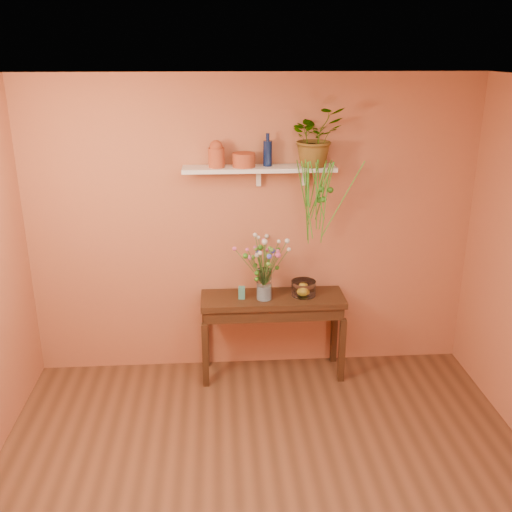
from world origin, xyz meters
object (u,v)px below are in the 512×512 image
object	(u,v)px
glass_bowl	(303,289)
spider_plant	(315,137)
terracotta_jug	(216,154)
bouquet	(264,256)
glass_vase	(264,286)
sideboard	(273,308)
blue_bottle	(268,153)

from	to	relation	value
glass_bowl	spider_plant	bearing A→B (deg)	46.39
terracotta_jug	glass_bowl	bearing A→B (deg)	-5.36
bouquet	glass_bowl	size ratio (longest dim) A/B	2.32
glass_vase	glass_bowl	xyz separation A→B (m)	(0.36, 0.06, -0.06)
spider_plant	bouquet	world-z (taller)	spider_plant
sideboard	terracotta_jug	xyz separation A→B (m)	(-0.48, 0.09, 1.38)
glass_vase	bouquet	size ratio (longest dim) A/B	0.54
spider_plant	blue_bottle	bearing A→B (deg)	175.88
bouquet	glass_bowl	distance (m)	0.51
terracotta_jug	blue_bottle	xyz separation A→B (m)	(0.43, 0.03, 0.00)
glass_vase	blue_bottle	bearing A→B (deg)	77.21
blue_bottle	bouquet	bearing A→B (deg)	-102.86
glass_vase	sideboard	bearing A→B (deg)	29.15
sideboard	bouquet	size ratio (longest dim) A/B	2.49
bouquet	terracotta_jug	bearing A→B (deg)	159.28
sideboard	glass_vase	distance (m)	0.25
sideboard	blue_bottle	xyz separation A→B (m)	(-0.04, 0.12, 1.38)
terracotta_jug	blue_bottle	size ratio (longest dim) A/B	0.82
terracotta_jug	sideboard	bearing A→B (deg)	-10.17
sideboard	bouquet	distance (m)	0.54
sideboard	bouquet	xyz separation A→B (m)	(-0.09, -0.06, 0.52)
glass_vase	terracotta_jug	bearing A→B (deg)	161.58
terracotta_jug	spider_plant	bearing A→B (deg)	0.42
blue_bottle	spider_plant	size ratio (longest dim) A/B	0.56
blue_bottle	glass_bowl	bearing A→B (deg)	-18.06
blue_bottle	glass_vase	bearing A→B (deg)	-102.79
sideboard	glass_bowl	size ratio (longest dim) A/B	5.80
blue_bottle	bouquet	size ratio (longest dim) A/B	0.54
blue_bottle	bouquet	world-z (taller)	blue_bottle
terracotta_jug	glass_bowl	xyz separation A→B (m)	(0.75, -0.07, -1.20)
sideboard	blue_bottle	bearing A→B (deg)	110.31
blue_bottle	glass_vase	world-z (taller)	blue_bottle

